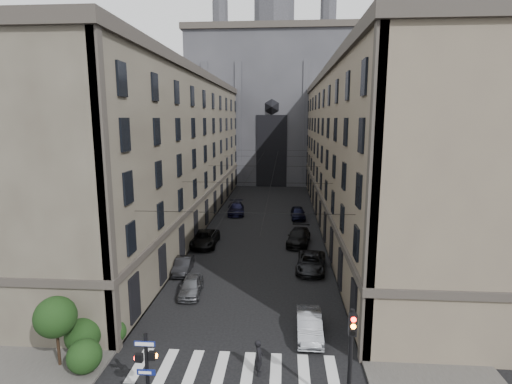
% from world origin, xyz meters
% --- Properties ---
extents(sidewalk_left, '(7.00, 80.00, 0.15)m').
position_xyz_m(sidewalk_left, '(-10.50, 36.00, 0.07)').
color(sidewalk_left, '#383533').
rests_on(sidewalk_left, ground).
extents(sidewalk_right, '(7.00, 80.00, 0.15)m').
position_xyz_m(sidewalk_right, '(10.50, 36.00, 0.07)').
color(sidewalk_right, '#383533').
rests_on(sidewalk_right, ground).
extents(zebra_crossing, '(11.00, 3.20, 0.01)m').
position_xyz_m(zebra_crossing, '(0.00, 5.00, 0.01)').
color(zebra_crossing, beige).
rests_on(zebra_crossing, ground).
extents(building_left, '(13.60, 60.60, 18.85)m').
position_xyz_m(building_left, '(-13.44, 36.00, 9.34)').
color(building_left, '#464036').
rests_on(building_left, ground).
extents(building_right, '(13.60, 60.60, 18.85)m').
position_xyz_m(building_right, '(13.44, 36.00, 9.34)').
color(building_right, brown).
rests_on(building_right, ground).
extents(gothic_tower, '(35.00, 23.00, 58.00)m').
position_xyz_m(gothic_tower, '(0.00, 74.96, 17.80)').
color(gothic_tower, '#2D2D33').
rests_on(gothic_tower, ground).
extents(pedestrian_signal_left, '(1.02, 0.38, 4.00)m').
position_xyz_m(pedestrian_signal_left, '(-3.51, 1.50, 2.32)').
color(pedestrian_signal_left, black).
rests_on(pedestrian_signal_left, ground).
extents(traffic_light_right, '(0.34, 0.50, 5.20)m').
position_xyz_m(traffic_light_right, '(5.60, 1.92, 3.29)').
color(traffic_light_right, black).
rests_on(traffic_light_right, ground).
extents(shrub_cluster, '(3.90, 4.40, 3.90)m').
position_xyz_m(shrub_cluster, '(-8.72, 5.01, 1.80)').
color(shrub_cluster, black).
rests_on(shrub_cluster, sidewalk_left).
extents(tram_wires, '(14.00, 60.00, 0.43)m').
position_xyz_m(tram_wires, '(0.00, 35.63, 7.25)').
color(tram_wires, black).
rests_on(tram_wires, ground).
extents(car_left_near, '(1.87, 4.07, 1.35)m').
position_xyz_m(car_left_near, '(-4.48, 14.06, 0.68)').
color(car_left_near, slate).
rests_on(car_left_near, ground).
extents(car_left_midnear, '(1.62, 4.02, 1.30)m').
position_xyz_m(car_left_midnear, '(-6.20, 18.38, 0.65)').
color(car_left_midnear, black).
rests_on(car_left_midnear, ground).
extents(car_left_midfar, '(2.65, 5.59, 1.54)m').
position_xyz_m(car_left_midfar, '(-5.77, 25.98, 0.77)').
color(car_left_midfar, black).
rests_on(car_left_midfar, ground).
extents(car_left_far, '(2.81, 5.73, 1.60)m').
position_xyz_m(car_left_far, '(-4.20, 40.33, 0.80)').
color(car_left_far, black).
rests_on(car_left_far, ground).
extents(car_right_near, '(1.54, 4.37, 1.44)m').
position_xyz_m(car_right_near, '(4.24, 8.69, 0.72)').
color(car_right_near, gray).
rests_on(car_right_near, ground).
extents(car_right_midnear, '(3.02, 5.59, 1.49)m').
position_xyz_m(car_right_midnear, '(5.04, 19.70, 0.74)').
color(car_right_midnear, black).
rests_on(car_right_midnear, ground).
extents(car_right_midfar, '(3.00, 5.79, 1.61)m').
position_xyz_m(car_right_midfar, '(4.20, 27.16, 0.80)').
color(car_right_midfar, black).
rests_on(car_right_midfar, ground).
extents(car_right_far, '(2.02, 4.74, 1.60)m').
position_xyz_m(car_right_far, '(4.48, 38.33, 0.80)').
color(car_right_far, black).
rests_on(car_right_far, ground).
extents(pedestrian, '(0.49, 0.72, 1.95)m').
position_xyz_m(pedestrian, '(1.36, 4.67, 0.98)').
color(pedestrian, black).
rests_on(pedestrian, ground).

